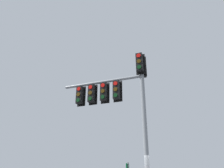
{
  "coord_description": "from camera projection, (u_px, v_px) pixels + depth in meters",
  "views": [
    {
      "loc": [
        -8.95,
        0.7,
        1.59
      ],
      "look_at": [
        0.88,
        2.21,
        5.87
      ],
      "focal_mm": 35.76,
      "sensor_mm": 36.0,
      "label": 1
    }
  ],
  "objects": [
    {
      "name": "signal_mast_assembly",
      "position": [
        120.0,
        96.0,
        10.44
      ],
      "size": [
        1.39,
        4.25,
        7.12
      ],
      "color": "gray",
      "rests_on": "ground"
    }
  ]
}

